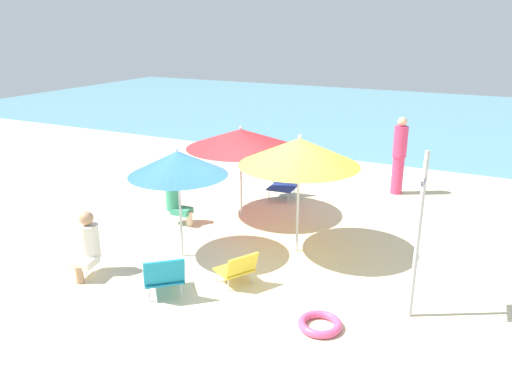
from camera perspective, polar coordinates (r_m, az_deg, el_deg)
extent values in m
plane|color=beige|center=(8.46, 1.40, -7.34)|extent=(40.00, 40.00, 0.00)
cube|color=#5693A3|center=(22.09, 17.95, 8.13)|extent=(40.00, 16.00, 0.01)
cylinder|color=silver|center=(8.32, 4.79, -0.52)|extent=(0.04, 0.04, 1.97)
cone|color=yellow|center=(8.10, 4.93, 4.58)|extent=(1.97, 1.97, 0.44)
sphere|color=silver|center=(8.04, 4.98, 6.31)|extent=(0.06, 0.06, 0.06)
cylinder|color=silver|center=(9.97, -1.71, 2.19)|extent=(0.04, 0.04, 1.76)
cone|color=red|center=(9.79, -1.75, 6.09)|extent=(2.14, 2.14, 0.37)
sphere|color=silver|center=(9.75, -1.76, 7.33)|extent=(0.06, 0.06, 0.06)
cylinder|color=silver|center=(8.24, -8.61, -1.47)|extent=(0.04, 0.04, 1.80)
cone|color=blue|center=(8.03, -8.85, 3.26)|extent=(1.59, 1.59, 0.39)
sphere|color=silver|center=(7.97, -8.94, 4.83)|extent=(0.06, 0.06, 0.06)
cube|color=teal|center=(7.42, -10.43, -9.52)|extent=(0.74, 0.74, 0.03)
cube|color=teal|center=(7.09, -10.35, -8.96)|extent=(0.53, 0.49, 0.41)
cylinder|color=silver|center=(7.65, -12.19, -9.84)|extent=(0.02, 0.02, 0.23)
cylinder|color=silver|center=(7.67, -8.82, -9.53)|extent=(0.02, 0.02, 0.23)
cylinder|color=silver|center=(7.31, -12.01, -11.27)|extent=(0.02, 0.02, 0.23)
cylinder|color=silver|center=(7.33, -8.46, -10.94)|extent=(0.02, 0.02, 0.23)
cube|color=gold|center=(7.59, -2.49, -8.79)|extent=(0.61, 0.64, 0.03)
cube|color=gold|center=(7.35, -1.58, -8.29)|extent=(0.36, 0.51, 0.33)
cylinder|color=silver|center=(7.68, -4.43, -9.44)|extent=(0.02, 0.02, 0.20)
cylinder|color=silver|center=(7.86, -1.85, -8.68)|extent=(0.02, 0.02, 0.20)
cylinder|color=silver|center=(7.43, -3.13, -10.44)|extent=(0.02, 0.02, 0.20)
cylinder|color=silver|center=(7.62, -0.50, -9.62)|extent=(0.02, 0.02, 0.20)
cube|color=navy|center=(11.08, 2.94, 0.46)|extent=(0.59, 0.54, 0.03)
cube|color=navy|center=(11.26, 3.42, 1.74)|extent=(0.56, 0.18, 0.36)
cylinder|color=silver|center=(10.87, 3.66, -0.65)|extent=(0.02, 0.02, 0.24)
cylinder|color=silver|center=(11.01, 1.48, -0.36)|extent=(0.02, 0.02, 0.24)
cylinder|color=silver|center=(11.23, 4.35, -0.02)|extent=(0.02, 0.02, 0.24)
cylinder|color=silver|center=(11.37, 2.23, 0.26)|extent=(0.02, 0.02, 0.24)
cube|color=#389970|center=(9.75, -8.40, -2.13)|extent=(0.38, 0.30, 0.12)
cylinder|color=beige|center=(9.72, -7.55, -3.03)|extent=(0.12, 0.12, 0.28)
cylinder|color=#389970|center=(9.76, -9.37, -0.58)|extent=(0.28, 0.28, 0.51)
sphere|color=beige|center=(9.64, -9.48, 1.46)|extent=(0.22, 0.22, 0.22)
cube|color=silver|center=(8.12, -18.87, -7.50)|extent=(0.39, 0.42, 0.12)
cylinder|color=tan|center=(8.06, -19.37, -8.83)|extent=(0.12, 0.12, 0.27)
cylinder|color=silver|center=(8.14, -18.41, -5.29)|extent=(0.32, 0.32, 0.53)
sphere|color=tan|center=(8.00, -18.68, -2.83)|extent=(0.22, 0.22, 0.22)
cylinder|color=#DB3866|center=(11.81, 15.72, 1.85)|extent=(0.26, 0.26, 0.86)
cylinder|color=#DB3866|center=(11.62, 16.05, 5.50)|extent=(0.30, 0.30, 0.69)
sphere|color=#DBAD84|center=(11.53, 16.25, 7.66)|extent=(0.21, 0.21, 0.21)
cylinder|color=#ADADB2|center=(6.69, 17.86, -4.97)|extent=(0.06, 0.06, 2.26)
cube|color=white|center=(6.39, 18.67, 2.58)|extent=(0.05, 0.46, 0.33)
cube|color=navy|center=(6.43, 18.55, 1.43)|extent=(0.05, 0.46, 0.06)
torus|color=#E54C7F|center=(6.69, 7.25, -14.63)|extent=(0.57, 0.57, 0.11)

